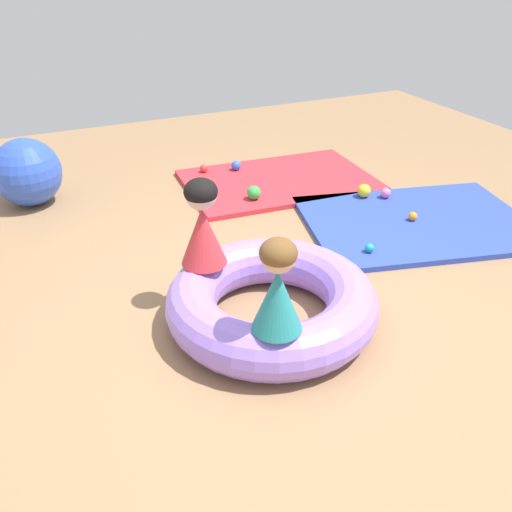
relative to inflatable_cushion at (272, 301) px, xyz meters
The scene contains 14 objects.
ground_plane 0.17m from the inflatable_cushion, 153.46° to the left, with size 8.00×8.00×0.00m, color #93704C.
gym_mat_near_right 1.62m from the inflatable_cushion, 22.67° to the left, with size 1.60×1.15×0.04m, color #2D47B7.
gym_mat_center_rear 1.99m from the inflatable_cushion, 62.14° to the left, with size 1.57×1.03×0.04m, color red.
inflatable_cushion is the anchor object (origin of this frame).
child_in_red 0.56m from the inflatable_cushion, 129.00° to the left, with size 0.35×0.35×0.49m.
child_in_teal 0.55m from the inflatable_cushion, 113.01° to the right, with size 0.26×0.26×0.46m.
play_ball_blue 2.20m from the inflatable_cushion, 72.11° to the left, with size 0.09×0.09×0.09m, color blue.
play_ball_pink 1.84m from the inflatable_cushion, 34.66° to the left, with size 0.08×0.08×0.08m, color pink.
play_ball_yellow 1.78m from the inflatable_cushion, 39.61° to the left, with size 0.11×0.11×0.11m, color yellow.
play_ball_teal 0.97m from the inflatable_cushion, 22.53° to the left, with size 0.06×0.06×0.06m, color teal.
play_ball_red 2.20m from the inflatable_cushion, 79.55° to the left, with size 0.07×0.07×0.07m, color red.
play_ball_orange 1.59m from the inflatable_cushion, 23.51° to the left, with size 0.06×0.06×0.06m, color orange.
play_ball_green 1.56m from the inflatable_cushion, 69.01° to the left, with size 0.11×0.11×0.11m, color green.
exercise_ball_large 2.43m from the inflatable_cushion, 115.05° to the left, with size 0.52×0.52×0.52m, color blue.
Camera 1 is at (-1.02, -2.25, 1.84)m, focal length 39.12 mm.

